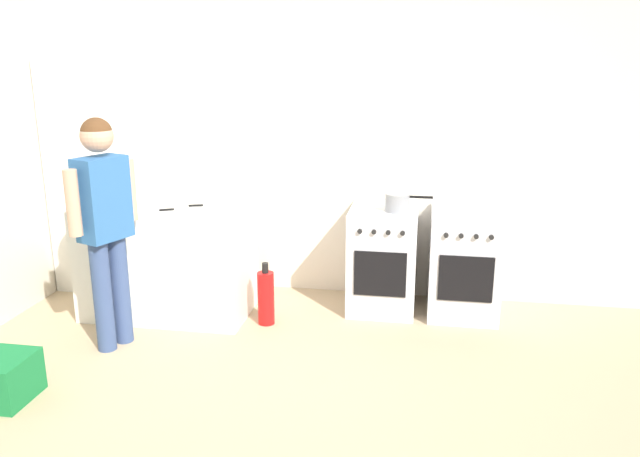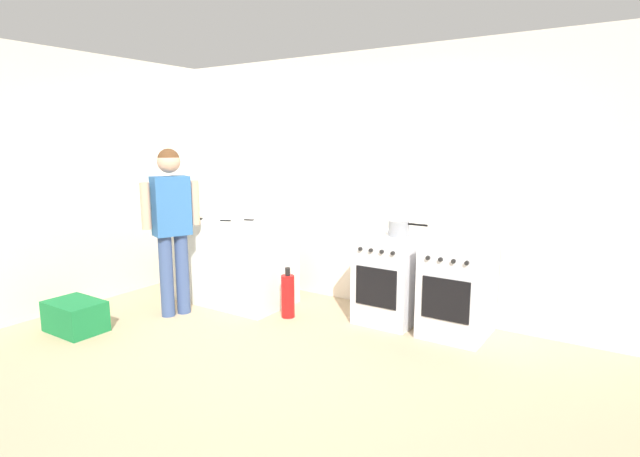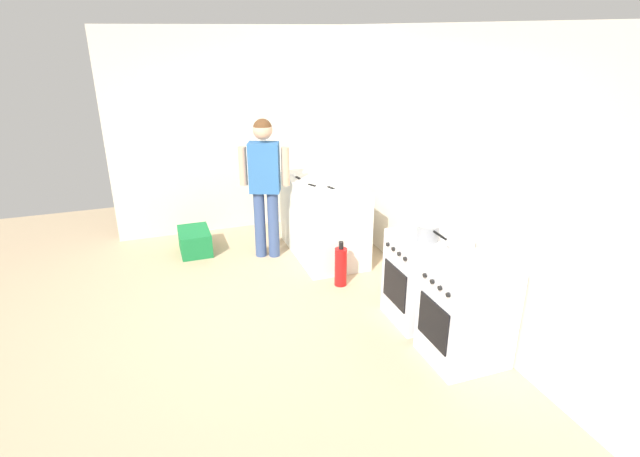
{
  "view_description": "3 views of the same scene",
  "coord_description": "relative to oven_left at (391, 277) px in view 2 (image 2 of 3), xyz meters",
  "views": [
    {
      "loc": [
        0.65,
        -3.29,
        2.03
      ],
      "look_at": [
        -0.05,
        0.85,
        0.86
      ],
      "focal_mm": 35.0,
      "sensor_mm": 36.0,
      "label": 1
    },
    {
      "loc": [
        2.33,
        -2.64,
        1.7
      ],
      "look_at": [
        -0.05,
        0.95,
        0.95
      ],
      "focal_mm": 28.0,
      "sensor_mm": 36.0,
      "label": 2
    },
    {
      "loc": [
        3.87,
        -0.69,
        2.55
      ],
      "look_at": [
        -0.24,
        0.77,
        0.8
      ],
      "focal_mm": 28.0,
      "sensor_mm": 36.0,
      "label": 3
    }
  ],
  "objects": [
    {
      "name": "ground_plane",
      "position": [
        -0.35,
        -1.58,
        -0.43
      ],
      "size": [
        8.0,
        8.0,
        0.0
      ],
      "primitive_type": "plane",
      "color": "tan"
    },
    {
      "name": "back_wall",
      "position": [
        -0.35,
        0.37,
        0.87
      ],
      "size": [
        6.0,
        0.1,
        2.6
      ],
      "primitive_type": "cube",
      "color": "silver",
      "rests_on": "ground"
    },
    {
      "name": "side_wall_left",
      "position": [
        -2.95,
        -1.18,
        0.87
      ],
      "size": [
        0.1,
        3.1,
        2.6
      ],
      "primitive_type": "cube",
      "color": "silver",
      "rests_on": "ground"
    },
    {
      "name": "counter_unit",
      "position": [
        -1.7,
        -0.38,
        0.02
      ],
      "size": [
        1.3,
        0.7,
        0.9
      ],
      "primitive_type": "cube",
      "color": "silver",
      "rests_on": "ground"
    },
    {
      "name": "oven_left",
      "position": [
        0.0,
        0.0,
        0.0
      ],
      "size": [
        0.54,
        0.62,
        0.85
      ],
      "color": "silver",
      "rests_on": "ground"
    },
    {
      "name": "oven_right",
      "position": [
        0.65,
        0.0,
        0.0
      ],
      "size": [
        0.55,
        0.62,
        0.85
      ],
      "color": "silver",
      "rests_on": "ground"
    },
    {
      "name": "pot",
      "position": [
        0.11,
        -0.07,
        0.5
      ],
      "size": [
        0.37,
        0.19,
        0.14
      ],
      "color": "gray",
      "rests_on": "oven_left"
    },
    {
      "name": "knife_carving",
      "position": [
        -1.35,
        -0.34,
        0.48
      ],
      "size": [
        0.32,
        0.13,
        0.01
      ],
      "color": "silver",
      "rests_on": "counter_unit"
    },
    {
      "name": "knife_utility",
      "position": [
        -2.01,
        -0.61,
        0.48
      ],
      "size": [
        0.25,
        0.05,
        0.01
      ],
      "color": "silver",
      "rests_on": "counter_unit"
    },
    {
      "name": "knife_chef",
      "position": [
        -1.69,
        -0.58,
        0.48
      ],
      "size": [
        0.29,
        0.17,
        0.01
      ],
      "color": "silver",
      "rests_on": "counter_unit"
    },
    {
      "name": "person",
      "position": [
        -1.85,
        -1.03,
        0.56
      ],
      "size": [
        0.31,
        0.54,
        1.64
      ],
      "color": "#384C7A",
      "rests_on": "ground"
    },
    {
      "name": "fire_extinguisher",
      "position": [
        -0.87,
        -0.48,
        -0.21
      ],
      "size": [
        0.13,
        0.13,
        0.5
      ],
      "color": "red",
      "rests_on": "ground"
    },
    {
      "name": "recycling_crate_lower",
      "position": [
        -2.26,
        -1.84,
        -0.29
      ],
      "size": [
        0.52,
        0.36,
        0.28
      ],
      "primitive_type": "cube",
      "color": "#197238",
      "rests_on": "ground"
    },
    {
      "name": "larder_cabinet",
      "position": [
        -2.65,
        0.1,
        0.57
      ],
      "size": [
        0.48,
        0.44,
        2.0
      ],
      "primitive_type": "cube",
      "color": "silver",
      "rests_on": "ground"
    }
  ]
}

